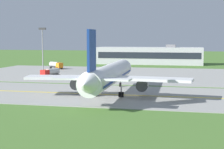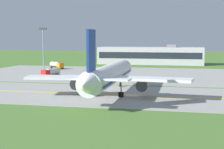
{
  "view_description": "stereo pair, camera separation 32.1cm",
  "coord_description": "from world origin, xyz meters",
  "px_view_note": "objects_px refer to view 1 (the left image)",
  "views": [
    {
      "loc": [
        11.32,
        -71.21,
        11.4
      ],
      "look_at": [
        -5.12,
        1.22,
        4.0
      ],
      "focal_mm": 59.29,
      "sensor_mm": 36.0,
      "label": 1
    },
    {
      "loc": [
        11.63,
        -71.14,
        11.4
      ],
      "look_at": [
        -5.12,
        1.22,
        4.0
      ],
      "focal_mm": 59.29,
      "sensor_mm": 36.0,
      "label": 2
    }
  ],
  "objects_px": {
    "service_truck_baggage": "(56,65)",
    "service_truck_fuel": "(50,72)",
    "apron_light_mast": "(43,44)",
    "airplane_lead": "(109,75)"
  },
  "relations": [
    {
      "from": "airplane_lead",
      "to": "service_truck_fuel",
      "type": "height_order",
      "value": "airplane_lead"
    },
    {
      "from": "airplane_lead",
      "to": "service_truck_baggage",
      "type": "xyz_separation_m",
      "value": [
        -33.18,
        56.34,
        -2.6
      ]
    },
    {
      "from": "service_truck_fuel",
      "to": "apron_light_mast",
      "type": "relative_size",
      "value": 0.43
    },
    {
      "from": "airplane_lead",
      "to": "apron_light_mast",
      "type": "xyz_separation_m",
      "value": [
        -32.72,
        43.54,
        5.19
      ]
    },
    {
      "from": "service_truck_fuel",
      "to": "apron_light_mast",
      "type": "distance_m",
      "value": 19.11
    },
    {
      "from": "service_truck_baggage",
      "to": "service_truck_fuel",
      "type": "height_order",
      "value": "same"
    },
    {
      "from": "airplane_lead",
      "to": "service_truck_baggage",
      "type": "relative_size",
      "value": 6.42
    },
    {
      "from": "service_truck_fuel",
      "to": "service_truck_baggage",
      "type": "bearing_deg",
      "value": 108.2
    },
    {
      "from": "apron_light_mast",
      "to": "service_truck_baggage",
      "type": "bearing_deg",
      "value": 92.06
    },
    {
      "from": "service_truck_baggage",
      "to": "apron_light_mast",
      "type": "distance_m",
      "value": 15.0
    }
  ]
}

